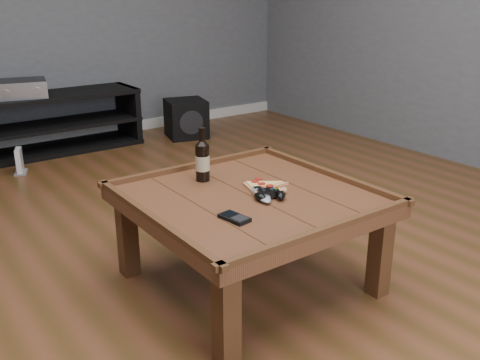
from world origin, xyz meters
TOP-DOWN VIEW (x-y plane):
  - ground at (0.00, 0.00)m, footprint 6.00×6.00m
  - baseboard at (0.00, 2.99)m, footprint 5.00×0.02m
  - coffee_table at (0.00, 0.00)m, footprint 1.03×1.03m
  - media_console at (0.00, 2.75)m, footprint 1.40×0.45m
  - beer_bottle at (-0.06, 0.29)m, footprint 0.07×0.07m
  - game_controller at (0.04, -0.09)m, footprint 0.15×0.13m
  - pizza_slice at (0.10, 0.03)m, footprint 0.24×0.31m
  - smartphone at (-0.21, -0.18)m, footprint 0.09×0.14m
  - remote_control at (0.02, -0.05)m, footprint 0.13×0.22m
  - av_receiver at (-0.25, 2.75)m, footprint 0.45×0.40m
  - subwoofer at (1.14, 2.50)m, footprint 0.43×0.43m
  - game_console at (-0.44, 2.32)m, footprint 0.13×0.17m

SIDE VIEW (x-z plane):
  - ground at x=0.00m, z-range 0.00..0.00m
  - baseboard at x=0.00m, z-range 0.00..0.10m
  - game_console at x=-0.44m, z-range -0.01..0.18m
  - subwoofer at x=1.14m, z-range 0.00..0.35m
  - media_console at x=0.00m, z-range 0.00..0.50m
  - coffee_table at x=0.00m, z-range 0.15..0.63m
  - smartphone at x=-0.21m, z-range 0.45..0.47m
  - pizza_slice at x=0.10m, z-range 0.45..0.47m
  - remote_control at x=0.02m, z-range 0.45..0.48m
  - game_controller at x=0.04m, z-range 0.45..0.49m
  - beer_bottle at x=-0.06m, z-range 0.42..0.69m
  - av_receiver at x=-0.25m, z-range 0.50..0.63m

